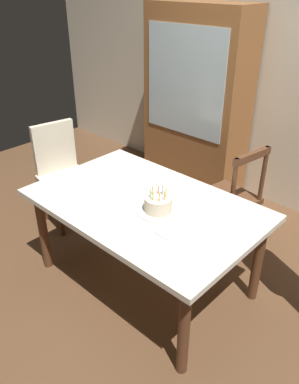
# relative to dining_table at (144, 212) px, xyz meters

# --- Properties ---
(ground) EXTENTS (6.40, 6.40, 0.00)m
(ground) POSITION_rel_dining_table_xyz_m (0.00, 0.00, -0.64)
(ground) COLOR brown
(back_wall) EXTENTS (6.40, 0.10, 2.60)m
(back_wall) POSITION_rel_dining_table_xyz_m (0.00, 1.85, 0.66)
(back_wall) COLOR beige
(back_wall) RESTS_ON ground
(dining_table) EXTENTS (1.62, 1.04, 0.72)m
(dining_table) POSITION_rel_dining_table_xyz_m (0.00, 0.00, 0.00)
(dining_table) COLOR silver
(dining_table) RESTS_ON ground
(birthday_cake) EXTENTS (0.28, 0.28, 0.18)m
(birthday_cake) POSITION_rel_dining_table_xyz_m (0.16, -0.03, 0.13)
(birthday_cake) COLOR silver
(birthday_cake) RESTS_ON dining_table
(plate_near_celebrant) EXTENTS (0.22, 0.22, 0.01)m
(plate_near_celebrant) POSITION_rel_dining_table_xyz_m (-0.45, -0.23, 0.09)
(plate_near_celebrant) COLOR white
(plate_near_celebrant) RESTS_ON dining_table
(plate_far_side) EXTENTS (0.22, 0.22, 0.01)m
(plate_far_side) POSITION_rel_dining_table_xyz_m (-0.08, 0.23, 0.09)
(plate_far_side) COLOR white
(plate_far_side) RESTS_ON dining_table
(fork_near_celebrant) EXTENTS (0.18, 0.02, 0.01)m
(fork_near_celebrant) POSITION_rel_dining_table_xyz_m (-0.61, -0.24, 0.08)
(fork_near_celebrant) COLOR silver
(fork_near_celebrant) RESTS_ON dining_table
(fork_far_side) EXTENTS (0.18, 0.05, 0.01)m
(fork_far_side) POSITION_rel_dining_table_xyz_m (-0.24, 0.23, 0.08)
(fork_far_side) COLOR silver
(fork_far_side) RESTS_ON dining_table
(fork_near_guest) EXTENTS (0.18, 0.02, 0.01)m
(fork_near_guest) POSITION_rel_dining_table_xyz_m (0.33, -0.22, 0.08)
(fork_near_guest) COLOR silver
(fork_near_guest) RESTS_ON dining_table
(chair_spindle_back) EXTENTS (0.50, 0.50, 0.95)m
(chair_spindle_back) POSITION_rel_dining_table_xyz_m (0.19, 0.84, -0.18)
(chair_spindle_back) COLOR #56331E
(chair_spindle_back) RESTS_ON ground
(chair_upholstered) EXTENTS (0.51, 0.51, 0.95)m
(chair_upholstered) POSITION_rel_dining_table_xyz_m (-1.20, 0.13, -0.11)
(chair_upholstered) COLOR beige
(chair_upholstered) RESTS_ON ground
(china_cabinet) EXTENTS (1.10, 0.45, 1.90)m
(china_cabinet) POSITION_rel_dining_table_xyz_m (-0.74, 1.56, 0.31)
(china_cabinet) COLOR brown
(china_cabinet) RESTS_ON ground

